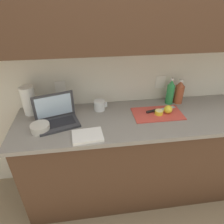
% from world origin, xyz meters
% --- Properties ---
extents(ground_plane, '(12.00, 12.00, 0.00)m').
position_xyz_m(ground_plane, '(0.00, 0.00, 0.00)').
color(ground_plane, '#847056').
rests_on(ground_plane, ground).
extents(wall_back, '(5.20, 0.38, 2.60)m').
position_xyz_m(wall_back, '(-0.00, 0.23, 1.56)').
color(wall_back, silver).
rests_on(wall_back, ground_plane).
extents(counter_unit, '(2.31, 0.61, 0.89)m').
position_xyz_m(counter_unit, '(0.02, 0.00, 0.46)').
color(counter_unit, '#472D1E').
rests_on(counter_unit, ground_plane).
extents(laptop, '(0.37, 0.30, 0.23)m').
position_xyz_m(laptop, '(-0.79, 0.02, 0.95)').
color(laptop, '#333338').
rests_on(laptop, counter_unit).
extents(cutting_board, '(0.42, 0.25, 0.01)m').
position_xyz_m(cutting_board, '(0.05, 0.03, 0.90)').
color(cutting_board, '#D1473D').
rests_on(cutting_board, counter_unit).
extents(knife, '(0.29, 0.10, 0.02)m').
position_xyz_m(knife, '(0.05, 0.07, 0.91)').
color(knife, silver).
rests_on(knife, cutting_board).
extents(lemon_half_cut, '(0.07, 0.07, 0.04)m').
position_xyz_m(lemon_half_cut, '(0.06, 0.01, 0.92)').
color(lemon_half_cut, yellow).
rests_on(lemon_half_cut, cutting_board).
extents(lemon_whole_beside, '(0.07, 0.07, 0.07)m').
position_xyz_m(lemon_whole_beside, '(0.14, 0.02, 0.94)').
color(lemon_whole_beside, yellow).
rests_on(lemon_whole_beside, cutting_board).
extents(bottle_green_soda, '(0.08, 0.08, 0.23)m').
position_xyz_m(bottle_green_soda, '(0.31, 0.21, 1.00)').
color(bottle_green_soda, '#A34C2D').
rests_on(bottle_green_soda, counter_unit).
extents(bottle_oil_tall, '(0.07, 0.07, 0.25)m').
position_xyz_m(bottle_oil_tall, '(0.22, 0.21, 1.01)').
color(bottle_oil_tall, '#2D934C').
rests_on(bottle_oil_tall, counter_unit).
extents(measuring_cup, '(0.12, 0.10, 0.09)m').
position_xyz_m(measuring_cup, '(-0.44, 0.17, 0.94)').
color(measuring_cup, silver).
rests_on(measuring_cup, counter_unit).
extents(bowl_white, '(0.14, 0.14, 0.06)m').
position_xyz_m(bowl_white, '(-0.91, -0.08, 0.92)').
color(bowl_white, beige).
rests_on(bowl_white, counter_unit).
extents(paper_towel_roll, '(0.11, 0.11, 0.25)m').
position_xyz_m(paper_towel_roll, '(-1.03, 0.20, 1.02)').
color(paper_towel_roll, white).
rests_on(paper_towel_roll, counter_unit).
extents(dish_towel, '(0.23, 0.18, 0.02)m').
position_xyz_m(dish_towel, '(-0.56, -0.21, 0.91)').
color(dish_towel, white).
rests_on(dish_towel, counter_unit).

